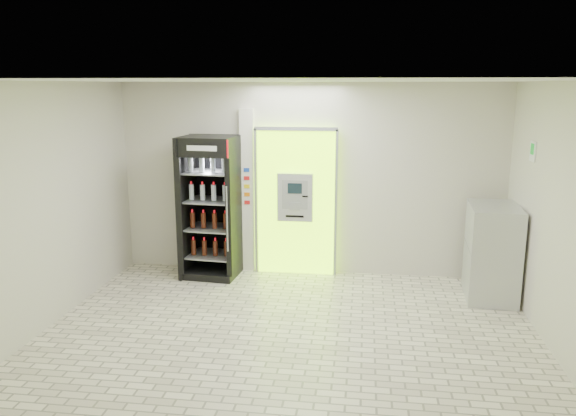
# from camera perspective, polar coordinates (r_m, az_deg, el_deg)

# --- Properties ---
(ground) EXTENTS (6.00, 6.00, 0.00)m
(ground) POSITION_cam_1_polar(r_m,az_deg,el_deg) (6.87, -0.04, -13.08)
(ground) COLOR beige
(ground) RESTS_ON ground
(room_shell) EXTENTS (6.00, 6.00, 6.00)m
(room_shell) POSITION_cam_1_polar(r_m,az_deg,el_deg) (6.30, -0.04, 2.22)
(room_shell) COLOR beige
(room_shell) RESTS_ON ground
(atm_assembly) EXTENTS (1.30, 0.24, 2.33)m
(atm_assembly) POSITION_cam_1_polar(r_m,az_deg,el_deg) (8.80, 0.82, 0.72)
(atm_assembly) COLOR #9AF80A
(atm_assembly) RESTS_ON ground
(pillar) EXTENTS (0.22, 0.11, 2.60)m
(pillar) POSITION_cam_1_polar(r_m,az_deg,el_deg) (8.94, -4.12, 1.71)
(pillar) COLOR silver
(pillar) RESTS_ON ground
(beverage_cooler) EXTENTS (0.88, 0.81, 2.20)m
(beverage_cooler) POSITION_cam_1_polar(r_m,az_deg,el_deg) (8.81, -7.83, -0.17)
(beverage_cooler) COLOR black
(beverage_cooler) RESTS_ON ground
(steel_cabinet) EXTENTS (0.73, 1.04, 1.32)m
(steel_cabinet) POSITION_cam_1_polar(r_m,az_deg,el_deg) (8.39, 20.01, -4.21)
(steel_cabinet) COLOR #B6B8BE
(steel_cabinet) RESTS_ON ground
(exit_sign) EXTENTS (0.02, 0.22, 0.26)m
(exit_sign) POSITION_cam_1_polar(r_m,az_deg,el_deg) (7.88, 23.62, 5.31)
(exit_sign) COLOR white
(exit_sign) RESTS_ON room_shell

